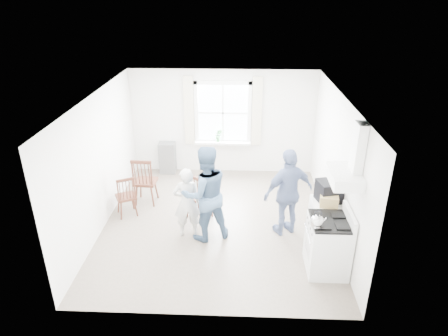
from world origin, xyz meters
TOP-DOWN VIEW (x-y plane):
  - room_shell at (0.00, 0.00)m, footprint 4.62×5.12m
  - window_assembly at (0.00, 2.45)m, footprint 1.88×0.24m
  - range_hood at (2.07, -1.35)m, footprint 0.45×0.76m
  - shelf_unit at (-1.40, 2.33)m, footprint 0.40×0.30m
  - gas_stove at (1.91, -1.35)m, footprint 0.68×0.76m
  - kettle at (1.65, -1.55)m, footprint 0.21×0.21m
  - low_cabinet at (1.98, -0.65)m, footprint 0.50×0.55m
  - stereo_stack at (2.02, -0.61)m, footprint 0.50×0.47m
  - cardboard_box at (1.98, -0.81)m, footprint 0.34×0.26m
  - windsor_chair_a at (-1.61, 0.67)m, footprint 0.48×0.47m
  - windsor_chair_b at (-0.45, 0.11)m, footprint 0.61×0.60m
  - windsor_chair_c at (-1.86, 0.15)m, footprint 0.51×0.51m
  - person_left at (-0.54, -0.43)m, footprint 0.60×0.60m
  - person_mid at (-0.19, -0.50)m, footprint 1.18×1.18m
  - person_right at (1.35, -0.27)m, footprint 1.35×1.35m
  - potted_plant at (-0.10, 2.36)m, footprint 0.21×0.21m

SIDE VIEW (x-z plane):
  - shelf_unit at x=-1.40m, z-range 0.00..0.80m
  - low_cabinet at x=1.98m, z-range 0.00..0.90m
  - gas_stove at x=1.91m, z-range -0.08..1.04m
  - windsor_chair_c at x=-1.86m, z-range 0.10..1.01m
  - windsor_chair_b at x=-0.45m, z-range 0.11..1.16m
  - windsor_chair_a at x=-1.61m, z-range 0.12..1.21m
  - person_left at x=-0.54m, z-range 0.00..1.40m
  - person_right at x=1.35m, z-range 0.00..1.73m
  - person_mid at x=-0.19m, z-range 0.00..1.85m
  - cardboard_box at x=1.98m, z-range 0.90..1.10m
  - potted_plant at x=-0.10m, z-range 0.85..1.17m
  - kettle at x=1.65m, z-range 0.90..1.20m
  - stereo_stack at x=2.02m, z-range 0.90..1.28m
  - room_shell at x=0.00m, z-range -0.02..2.62m
  - window_assembly at x=0.00m, z-range 0.61..2.31m
  - range_hood at x=2.07m, z-range 1.43..2.37m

